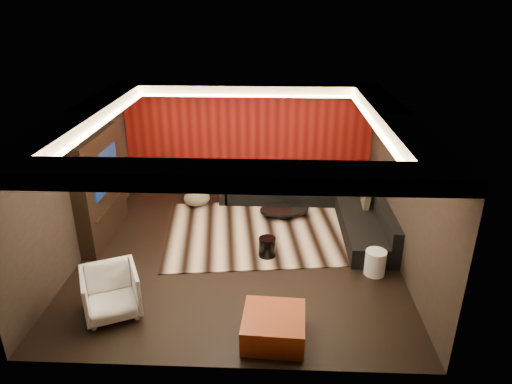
{
  "coord_description": "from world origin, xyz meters",
  "views": [
    {
      "loc": [
        0.65,
        -7.71,
        4.67
      ],
      "look_at": [
        0.3,
        0.6,
        1.05
      ],
      "focal_mm": 32.0,
      "sensor_mm": 36.0,
      "label": 1
    }
  ],
  "objects_px": {
    "coffee_table": "(284,212)",
    "drum_stool": "(267,247)",
    "sectional_sofa": "(321,203)",
    "orange_ottoman": "(274,327)",
    "armchair": "(111,292)",
    "white_side_table": "(375,263)"
  },
  "relations": [
    {
      "from": "coffee_table",
      "to": "armchair",
      "type": "xyz_separation_m",
      "value": [
        -2.77,
        -3.52,
        0.27
      ]
    },
    {
      "from": "coffee_table",
      "to": "drum_stool",
      "type": "height_order",
      "value": "drum_stool"
    },
    {
      "from": "armchair",
      "to": "sectional_sofa",
      "type": "height_order",
      "value": "armchair"
    },
    {
      "from": "orange_ottoman",
      "to": "armchair",
      "type": "bearing_deg",
      "value": 169.55
    },
    {
      "from": "armchair",
      "to": "sectional_sofa",
      "type": "relative_size",
      "value": 0.23
    },
    {
      "from": "drum_stool",
      "to": "sectional_sofa",
      "type": "relative_size",
      "value": 0.11
    },
    {
      "from": "coffee_table",
      "to": "armchair",
      "type": "distance_m",
      "value": 4.49
    },
    {
      "from": "coffee_table",
      "to": "drum_stool",
      "type": "distance_m",
      "value": 1.77
    },
    {
      "from": "drum_stool",
      "to": "orange_ottoman",
      "type": "xyz_separation_m",
      "value": [
        0.14,
        -2.27,
        -0.01
      ]
    },
    {
      "from": "armchair",
      "to": "sectional_sofa",
      "type": "xyz_separation_m",
      "value": [
        3.6,
        3.77,
        -0.12
      ]
    },
    {
      "from": "coffee_table",
      "to": "drum_stool",
      "type": "bearing_deg",
      "value": -101.63
    },
    {
      "from": "armchair",
      "to": "white_side_table",
      "type": "bearing_deg",
      "value": -8.14
    },
    {
      "from": "drum_stool",
      "to": "white_side_table",
      "type": "distance_m",
      "value": 2.02
    },
    {
      "from": "drum_stool",
      "to": "white_side_table",
      "type": "relative_size",
      "value": 0.82
    },
    {
      "from": "white_side_table",
      "to": "orange_ottoman",
      "type": "relative_size",
      "value": 0.52
    },
    {
      "from": "coffee_table",
      "to": "armchair",
      "type": "height_order",
      "value": "armchair"
    },
    {
      "from": "coffee_table",
      "to": "orange_ottoman",
      "type": "height_order",
      "value": "orange_ottoman"
    },
    {
      "from": "sectional_sofa",
      "to": "white_side_table",
      "type": "bearing_deg",
      "value": -72.86
    },
    {
      "from": "sectional_sofa",
      "to": "orange_ottoman",
      "type": "bearing_deg",
      "value": -103.89
    },
    {
      "from": "armchair",
      "to": "sectional_sofa",
      "type": "bearing_deg",
      "value": 21.74
    },
    {
      "from": "coffee_table",
      "to": "sectional_sofa",
      "type": "bearing_deg",
      "value": 16.48
    },
    {
      "from": "drum_stool",
      "to": "sectional_sofa",
      "type": "distance_m",
      "value": 2.31
    }
  ]
}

